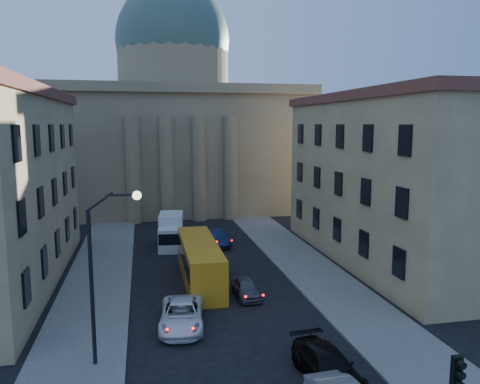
% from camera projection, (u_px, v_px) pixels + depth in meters
% --- Properties ---
extents(sidewalk_left, '(5.00, 60.00, 0.15)m').
position_uv_depth(sidewalk_left, '(94.00, 295.00, 32.89)').
color(sidewalk_left, '#625F5A').
rests_on(sidewalk_left, ground).
extents(sidewalk_right, '(5.00, 60.00, 0.15)m').
position_uv_depth(sidewalk_right, '(322.00, 279.00, 36.34)').
color(sidewalk_right, '#625F5A').
rests_on(sidewalk_right, ground).
extents(church, '(68.02, 28.76, 36.60)m').
position_uv_depth(church, '(175.00, 125.00, 69.20)').
color(church, '#78644A').
rests_on(church, ground).
extents(building_right, '(11.60, 26.60, 14.70)m').
position_uv_depth(building_right, '(398.00, 177.00, 40.88)').
color(building_right, tan).
rests_on(building_right, ground).
extents(street_lamp, '(2.62, 0.44, 8.83)m').
position_uv_depth(street_lamp, '(102.00, 264.00, 22.76)').
color(street_lamp, black).
rests_on(street_lamp, ground).
extents(car_left_mid, '(3.10, 5.69, 1.51)m').
position_uv_depth(car_left_mid, '(182.00, 315.00, 27.87)').
color(car_left_mid, white).
rests_on(car_left_mid, ground).
extents(car_right_mid, '(2.58, 5.32, 1.49)m').
position_uv_depth(car_right_mid, '(328.00, 366.00, 21.98)').
color(car_right_mid, black).
rests_on(car_right_mid, ground).
extents(car_right_far, '(1.64, 3.84, 1.29)m').
position_uv_depth(car_right_far, '(246.00, 288.00, 32.71)').
color(car_right_far, '#4C4C51').
rests_on(car_right_far, ground).
extents(car_right_distant, '(2.16, 4.94, 1.58)m').
position_uv_depth(car_right_distant, '(217.00, 238.00, 46.59)').
color(car_right_distant, '#0E1732').
rests_on(car_right_distant, ground).
extents(city_bus, '(2.62, 11.07, 3.12)m').
position_uv_depth(city_bus, '(200.00, 260.00, 35.79)').
color(city_bus, orange).
rests_on(city_bus, ground).
extents(box_truck, '(2.79, 5.92, 3.15)m').
position_uv_depth(box_truck, '(171.00, 232.00, 46.05)').
color(box_truck, silver).
rests_on(box_truck, ground).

